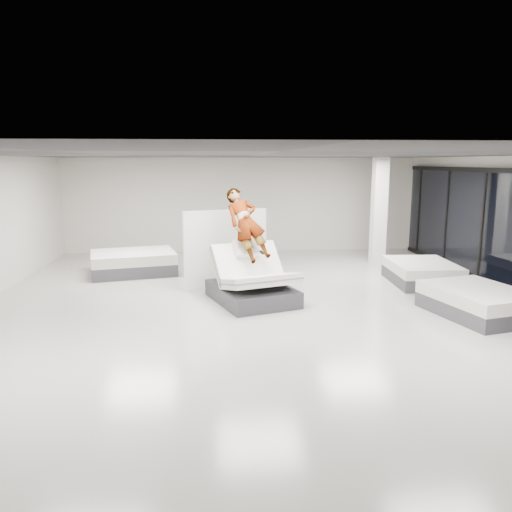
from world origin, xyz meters
The scene contains 9 objects.
room centered at (0.00, 0.00, 1.60)m, with size 14.00×14.04×3.20m.
hero_bed centered at (-0.10, 0.57, 0.40)m, with size 2.10×2.41×1.35m.
person centered at (-0.22, 0.90, 1.34)m, with size 0.67×0.44×1.84m, color slate.
remote centered at (0.11, 0.64, 1.10)m, with size 0.05×0.14×0.03m, color black.
divider_panel centered at (-0.66, 1.92, 0.96)m, with size 2.12×0.10×1.93m, color silver.
flat_bed_right_far centered at (4.34, 1.94, 0.28)m, with size 1.59×2.07×0.55m.
flat_bed_right_near centered at (4.38, -0.80, 0.28)m, with size 1.99×2.36×0.56m.
flat_bed_left_far centered at (-3.19, 3.69, 0.31)m, with size 2.56×2.14×0.61m.
column centered at (4.00, 4.50, 1.60)m, with size 0.40×0.40×3.20m, color silver.
Camera 1 is at (-0.89, -10.11, 3.07)m, focal length 35.00 mm.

